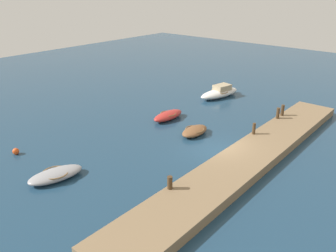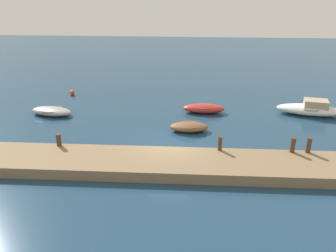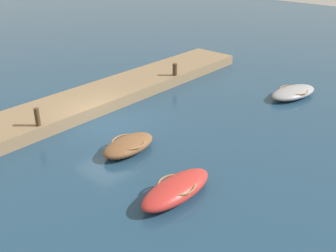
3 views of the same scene
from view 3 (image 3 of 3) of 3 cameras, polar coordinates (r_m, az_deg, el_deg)
name	(u,v)px [view 3 (image 3 of 3)]	position (r m, az deg, el deg)	size (l,w,h in m)	color
ground_plane	(105,123)	(19.10, -9.11, 0.46)	(84.00, 84.00, 0.00)	navy
dock_platform	(76,105)	(20.64, -13.19, 2.97)	(24.39, 3.00, 0.60)	#846B4C
rowboat_red	(176,189)	(13.53, 1.24, -9.13)	(3.16, 1.33, 0.66)	#B72D28
rowboat_grey	(293,92)	(22.89, 17.76, 4.69)	(3.41, 2.09, 0.56)	#939399
dinghy_brown	(128,145)	(16.32, -5.76, -2.77)	(2.55, 1.42, 0.60)	brown
mooring_post_west	(175,70)	(23.51, 1.00, 8.21)	(0.28, 0.28, 0.72)	#47331E
mooring_post_mid_west	(37,117)	(17.98, -18.47, 1.25)	(0.23, 0.23, 0.82)	#47331E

